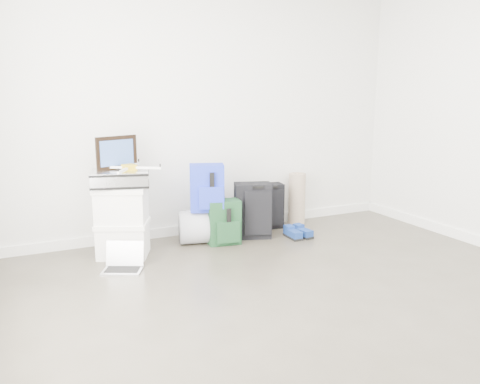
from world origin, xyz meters
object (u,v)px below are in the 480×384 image
boxes_stack (122,221)px  laptop (124,263)px  carry_on (268,206)px  briefcase (120,178)px  large_suitcase (253,211)px  duffel_bag (207,226)px

boxes_stack → laptop: boxes_stack is taller
carry_on → laptop: (-1.75, -0.61, -0.19)m
carry_on → laptop: bearing=-153.0°
briefcase → carry_on: size_ratio=1.00×
briefcase → large_suitcase: (1.34, -0.01, -0.44)m
briefcase → carry_on: bearing=23.5°
large_suitcase → laptop: size_ratio=1.45×
large_suitcase → briefcase: bearing=-161.3°
duffel_bag → large_suitcase: large_suitcase is taller
carry_on → large_suitcase: bearing=-134.0°
boxes_stack → carry_on: 1.68m
large_suitcase → carry_on: bearing=57.2°
briefcase → carry_on: 1.75m
boxes_stack → briefcase: bearing=24.0°
boxes_stack → duffel_bag: (0.85, 0.05, -0.16)m
boxes_stack → large_suitcase: size_ratio=1.15×
carry_on → boxes_stack: bearing=-163.9°
large_suitcase → boxes_stack: bearing=-161.3°
briefcase → duffel_bag: (0.85, 0.05, -0.56)m
boxes_stack → laptop: bearing=-79.3°
duffel_bag → carry_on: (0.81, 0.20, 0.08)m
boxes_stack → duffel_bag: size_ratio=1.22×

